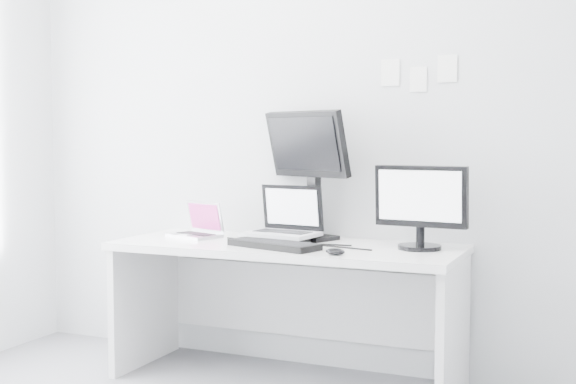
# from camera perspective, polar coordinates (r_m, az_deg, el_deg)

# --- Properties ---
(back_wall) EXTENTS (3.60, 0.00, 3.60)m
(back_wall) POSITION_cam_1_polar(r_m,az_deg,el_deg) (4.21, 1.75, 5.09)
(back_wall) COLOR silver
(back_wall) RESTS_ON ground
(desk) EXTENTS (1.80, 0.70, 0.73)m
(desk) POSITION_cam_1_polar(r_m,az_deg,el_deg) (3.99, -0.15, -9.11)
(desk) COLOR white
(desk) RESTS_ON ground
(macbook) EXTENTS (0.33, 0.29, 0.21)m
(macbook) POSITION_cam_1_polar(r_m,az_deg,el_deg) (4.20, -7.07, -2.00)
(macbook) COLOR silver
(macbook) RESTS_ON desk
(speaker) EXTENTS (0.09, 0.09, 0.16)m
(speaker) POSITION_cam_1_polar(r_m,az_deg,el_deg) (4.25, -0.81, -2.20)
(speaker) COLOR black
(speaker) RESTS_ON desk
(dell_laptop) EXTENTS (0.40, 0.33, 0.30)m
(dell_laptop) POSITION_cam_1_polar(r_m,az_deg,el_deg) (3.98, -0.53, -1.59)
(dell_laptop) COLOR silver
(dell_laptop) RESTS_ON desk
(rear_monitor) EXTENTS (0.55, 0.37, 0.71)m
(rear_monitor) POSITION_cam_1_polar(r_m,az_deg,el_deg) (4.07, 1.66, 1.39)
(rear_monitor) COLOR black
(rear_monitor) RESTS_ON desk
(samsung_monitor) EXTENTS (0.48, 0.26, 0.43)m
(samsung_monitor) POSITION_cam_1_polar(r_m,az_deg,el_deg) (3.76, 9.90, -1.04)
(samsung_monitor) COLOR black
(samsung_monitor) RESTS_ON desk
(keyboard) EXTENTS (0.51, 0.30, 0.03)m
(keyboard) POSITION_cam_1_polar(r_m,az_deg,el_deg) (3.77, -1.06, -3.98)
(keyboard) COLOR black
(keyboard) RESTS_ON desk
(mouse) EXTENTS (0.11, 0.08, 0.03)m
(mouse) POSITION_cam_1_polar(r_m,az_deg,el_deg) (3.55, 3.57, -4.50)
(mouse) COLOR black
(mouse) RESTS_ON desk
(wall_note_0) EXTENTS (0.10, 0.00, 0.14)m
(wall_note_0) POSITION_cam_1_polar(r_m,az_deg,el_deg) (4.07, 7.70, 8.89)
(wall_note_0) COLOR white
(wall_note_0) RESTS_ON back_wall
(wall_note_1) EXTENTS (0.09, 0.00, 0.13)m
(wall_note_1) POSITION_cam_1_polar(r_m,az_deg,el_deg) (4.03, 9.77, 8.35)
(wall_note_1) COLOR white
(wall_note_1) RESTS_ON back_wall
(wall_note_2) EXTENTS (0.10, 0.00, 0.14)m
(wall_note_2) POSITION_cam_1_polar(r_m,az_deg,el_deg) (4.00, 11.89, 9.08)
(wall_note_2) COLOR white
(wall_note_2) RESTS_ON back_wall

